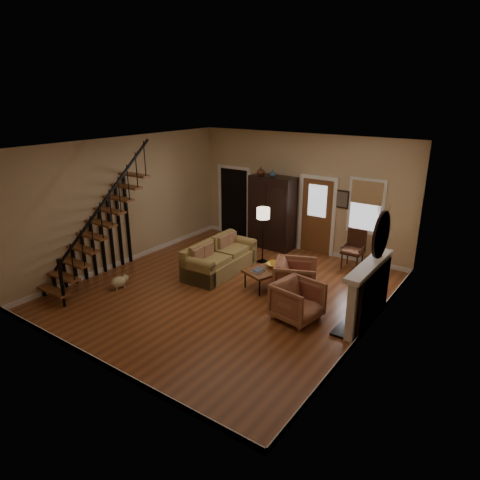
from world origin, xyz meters
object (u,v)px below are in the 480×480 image
Objects in this scene: sofa at (220,258)px; armchair_right at (296,279)px; side_chair at (353,250)px; armchair_left at (298,301)px; armoire at (272,212)px; coffee_table at (269,277)px; floor_lamp at (263,236)px.

armchair_right reaches higher than sofa.
sofa is 2.31× the size of armchair_right.
side_chair reaches higher than sofa.
armchair_right reaches higher than armchair_left.
armchair_right is 2.31m from side_chair.
coffee_table is (1.37, -2.36, -0.83)m from armoire.
armchair_left reaches higher than coffee_table.
side_chair reaches higher than armchair_right.
armchair_left is 3.11m from floor_lamp.
armoire is 4.30m from armchair_left.
armchair_right is at bearing -8.17° from coffee_table.
armchair_left is 0.94× the size of armchair_right.
floor_lamp reaches higher than sofa.
armchair_right is 0.61× the size of floor_lamp.
side_chair is at bearing -4.48° from armoire.
sofa is (-0.09, -2.36, -0.66)m from armoire.
floor_lamp is at bearing 29.38° from armchair_right.
armchair_left is at bearing -51.89° from armoire.
armchair_left is at bearing -38.22° from coffee_table.
coffee_table is at bearing -2.58° from sofa.
floor_lamp reaches higher than armchair_left.
side_chair is (2.12, 0.98, -0.24)m from floor_lamp.
coffee_table is at bearing 58.66° from armchair_right.
armchair_right is 0.90× the size of side_chair.
armchair_right is 2.14m from floor_lamp.
side_chair reaches higher than armchair_left.
side_chair is at bearing 10.18° from armchair_left.
armchair_right is at bearing -37.45° from floor_lamp.
armoire reaches higher than sofa.
armoire is at bearing 46.91° from armchair_left.
floor_lamp reaches higher than armchair_right.
armoire is at bearing 175.52° from side_chair.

